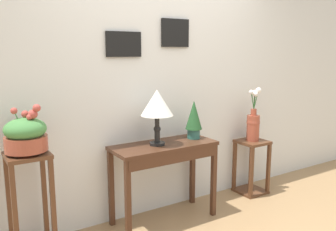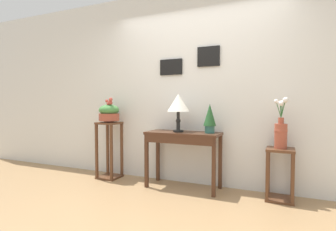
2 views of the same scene
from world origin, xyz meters
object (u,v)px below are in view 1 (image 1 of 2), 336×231
object	(u,v)px
potted_plant_on_console	(194,118)
planter_bowl_wide_left	(26,134)
pedestal_stand_right	(251,167)
console_table	(165,157)
table_lamp	(157,105)
flower_vase_tall_right	(253,123)
pedestal_stand_left	(31,207)

from	to	relation	value
potted_plant_on_console	planter_bowl_wide_left	distance (m)	1.57
pedestal_stand_right	console_table	bearing A→B (deg)	-176.87
planter_bowl_wide_left	pedestal_stand_right	xyz separation A→B (m)	(2.43, 0.05, -0.70)
table_lamp	pedestal_stand_right	xyz separation A→B (m)	(1.29, 0.04, -0.84)
planter_bowl_wide_left	flower_vase_tall_right	distance (m)	2.44
planter_bowl_wide_left	flower_vase_tall_right	xyz separation A→B (m)	(2.43, 0.05, -0.18)
table_lamp	flower_vase_tall_right	world-z (taller)	table_lamp
console_table	potted_plant_on_console	xyz separation A→B (m)	(0.36, 0.04, 0.33)
pedestal_stand_right	planter_bowl_wide_left	bearing A→B (deg)	-178.84
table_lamp	flower_vase_tall_right	xyz separation A→B (m)	(1.29, 0.04, -0.32)
pedestal_stand_right	flower_vase_tall_right	size ratio (longest dim) A/B	1.03
pedestal_stand_left	planter_bowl_wide_left	size ratio (longest dim) A/B	2.32
planter_bowl_wide_left	flower_vase_tall_right	bearing A→B (deg)	1.15
planter_bowl_wide_left	pedestal_stand_right	size ratio (longest dim) A/B	0.60
planter_bowl_wide_left	pedestal_stand_right	distance (m)	2.53
pedestal_stand_right	table_lamp	bearing A→B (deg)	-178.06
planter_bowl_wide_left	console_table	bearing A→B (deg)	-0.82
console_table	pedestal_stand_left	world-z (taller)	pedestal_stand_left
table_lamp	pedestal_stand_right	bearing A→B (deg)	1.94
potted_plant_on_console	planter_bowl_wide_left	bearing A→B (deg)	-179.09
potted_plant_on_console	table_lamp	bearing A→B (deg)	-177.41
pedestal_stand_left	potted_plant_on_console	bearing A→B (deg)	0.88
console_table	planter_bowl_wide_left	world-z (taller)	planter_bowl_wide_left
pedestal_stand_left	pedestal_stand_right	xyz separation A→B (m)	(2.43, 0.05, -0.12)
table_lamp	flower_vase_tall_right	distance (m)	1.33
pedestal_stand_left	pedestal_stand_right	bearing A→B (deg)	1.14
console_table	potted_plant_on_console	bearing A→B (deg)	6.69
console_table	pedestal_stand_left	size ratio (longest dim) A/B	1.15
table_lamp	pedestal_stand_left	size ratio (longest dim) A/B	0.59
table_lamp	pedestal_stand_right	world-z (taller)	table_lamp
console_table	pedestal_stand_right	distance (m)	1.26
console_table	potted_plant_on_console	distance (m)	0.49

